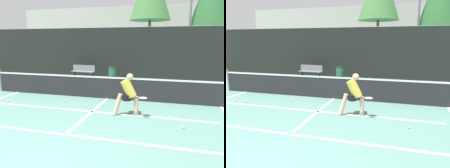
# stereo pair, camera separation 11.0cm
# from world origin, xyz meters

# --- Properties ---
(court_baseline_near) EXTENTS (11.00, 0.10, 0.01)m
(court_baseline_near) POSITION_xyz_m (0.00, 2.24, 0.00)
(court_baseline_near) COLOR white
(court_baseline_near) RESTS_ON ground
(court_service_line) EXTENTS (8.25, 0.10, 0.01)m
(court_service_line) POSITION_xyz_m (0.00, 4.24, 0.00)
(court_service_line) COLOR white
(court_service_line) RESTS_ON ground
(court_center_mark) EXTENTS (0.10, 3.85, 0.01)m
(court_center_mark) POSITION_xyz_m (0.00, 4.16, 0.00)
(court_center_mark) COLOR white
(court_center_mark) RESTS_ON ground
(net) EXTENTS (11.09, 0.09, 1.07)m
(net) POSITION_xyz_m (0.00, 6.09, 0.51)
(net) COLOR slate
(net) RESTS_ON ground
(fence_back) EXTENTS (24.00, 0.06, 3.36)m
(fence_back) POSITION_xyz_m (0.00, 11.88, 1.68)
(fence_back) COLOR black
(fence_back) RESTS_ON ground
(player_practicing) EXTENTS (1.22, 0.52, 1.42)m
(player_practicing) POSITION_xyz_m (1.29, 4.21, 0.76)
(player_practicing) COLOR #DBAD84
(player_practicing) RESTS_ON ground
(tennis_ball_scattered_0) EXTENTS (0.07, 0.07, 0.07)m
(tennis_ball_scattered_0) POSITION_xyz_m (3.70, 5.60, 0.03)
(tennis_ball_scattered_0) COLOR #D1E033
(tennis_ball_scattered_0) RESTS_ON ground
(tennis_ball_scattered_1) EXTENTS (0.07, 0.07, 0.07)m
(tennis_ball_scattered_1) POSITION_xyz_m (-1.52, 5.16, 0.03)
(tennis_ball_scattered_1) COLOR #D1E033
(tennis_ball_scattered_1) RESTS_ON ground
(tennis_ball_scattered_3) EXTENTS (0.07, 0.07, 0.07)m
(tennis_ball_scattered_3) POSITION_xyz_m (-3.28, 4.46, 0.03)
(tennis_ball_scattered_3) COLOR #D1E033
(tennis_ball_scattered_3) RESTS_ON ground
(tennis_ball_scattered_4) EXTENTS (0.07, 0.07, 0.07)m
(tennis_ball_scattered_4) POSITION_xyz_m (3.04, 3.53, 0.03)
(tennis_ball_scattered_4) COLOR #D1E033
(tennis_ball_scattered_4) RESTS_ON ground
(tennis_ball_scattered_5) EXTENTS (0.07, 0.07, 0.07)m
(tennis_ball_scattered_5) POSITION_xyz_m (-3.77, 4.54, 0.03)
(tennis_ball_scattered_5) COLOR #D1E033
(tennis_ball_scattered_5) RESTS_ON ground
(courtside_bench) EXTENTS (1.63, 0.50, 0.86)m
(courtside_bench) POSITION_xyz_m (-3.13, 10.86, 0.47)
(courtside_bench) COLOR slate
(courtside_bench) RESTS_ON ground
(trash_bin) EXTENTS (0.50, 0.50, 0.86)m
(trash_bin) POSITION_xyz_m (-1.04, 10.65, 0.43)
(trash_bin) COLOR #28603D
(trash_bin) RESTS_ON ground
(parked_car) EXTENTS (1.81, 4.07, 1.36)m
(parked_car) POSITION_xyz_m (2.06, 15.37, 0.57)
(parked_car) COLOR navy
(parked_car) RESTS_ON ground
(tree_mid) EXTENTS (2.86, 2.86, 5.03)m
(tree_mid) POSITION_xyz_m (6.12, 20.92, 3.58)
(tree_mid) COLOR brown
(tree_mid) RESTS_ON ground
(building_far) EXTENTS (36.00, 2.40, 6.81)m
(building_far) POSITION_xyz_m (0.00, 26.71, 3.40)
(building_far) COLOR #B2ADA3
(building_far) RESTS_ON ground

